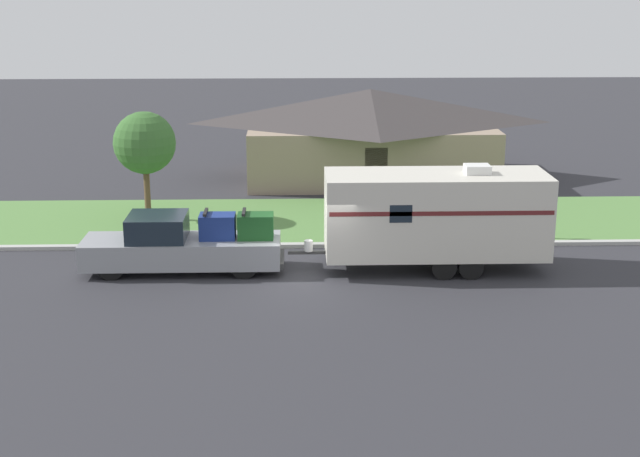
% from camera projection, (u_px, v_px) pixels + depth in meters
% --- Properties ---
extents(ground_plane, '(120.00, 120.00, 0.00)m').
position_uv_depth(ground_plane, '(316.00, 282.00, 28.08)').
color(ground_plane, '#2D2D33').
extents(curb_strip, '(80.00, 0.30, 0.14)m').
position_uv_depth(curb_strip, '(313.00, 245.00, 31.67)').
color(curb_strip, '#ADADA8').
rests_on(curb_strip, ground_plane).
extents(lawn_strip, '(80.00, 7.00, 0.03)m').
position_uv_depth(lawn_strip, '(311.00, 220.00, 35.20)').
color(lawn_strip, '#568442').
rests_on(lawn_strip, ground_plane).
extents(house_across_street, '(12.26, 7.49, 4.25)m').
position_uv_depth(house_across_street, '(370.00, 132.00, 42.16)').
color(house_across_street, gray).
rests_on(house_across_street, ground_plane).
extents(pickup_truck, '(6.50, 1.92, 2.02)m').
position_uv_depth(pickup_truck, '(183.00, 245.00, 28.87)').
color(pickup_truck, black).
rests_on(pickup_truck, ground_plane).
extents(travel_trailer, '(8.38, 2.50, 3.47)m').
position_uv_depth(travel_trailer, '(436.00, 214.00, 28.85)').
color(travel_trailer, black).
rests_on(travel_trailer, ground_plane).
extents(mailbox, '(0.48, 0.20, 1.38)m').
position_uv_depth(mailbox, '(537.00, 210.00, 32.48)').
color(mailbox, brown).
rests_on(mailbox, ground_plane).
extents(tree_in_yard, '(2.43, 2.43, 4.29)m').
position_uv_depth(tree_in_yard, '(145.00, 143.00, 34.55)').
color(tree_in_yard, brown).
rests_on(tree_in_yard, ground_plane).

